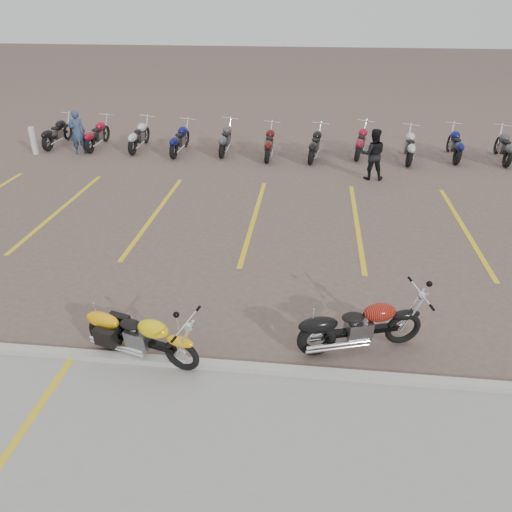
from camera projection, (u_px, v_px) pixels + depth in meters
The scene contains 10 objects.
ground at pixel (230, 300), 9.76m from camera, with size 100.00×100.00×0.00m, color brown.
concrete_apron at pixel (168, 510), 5.81m from camera, with size 60.00×5.00×0.01m, color #9E9B93.
curb at pixel (210, 365), 7.98m from camera, with size 60.00×0.18×0.12m, color #ADAAA3.
parking_stripes at pixel (254, 218), 13.26m from camera, with size 38.00×5.50×0.01m, color gold, non-canonical shape.
yellow_cruiser at pixel (140, 337), 8.04m from camera, with size 2.03×0.71×0.86m.
flame_cruiser at pixel (357, 328), 8.22m from camera, with size 2.10×0.78×0.89m.
person_a at pixel (77, 132), 18.16m from camera, with size 0.58×0.38×1.59m, color navy.
person_b at pixel (373, 154), 15.68m from camera, with size 0.78×0.61×1.61m, color black.
bollard at pixel (33, 141), 18.23m from camera, with size 0.15×0.15×1.00m, color silver.
bg_bike_row at pixel (291, 140), 18.09m from camera, with size 18.91×2.04×1.10m.
Camera 1 is at (1.45, -8.09, 5.36)m, focal length 35.00 mm.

